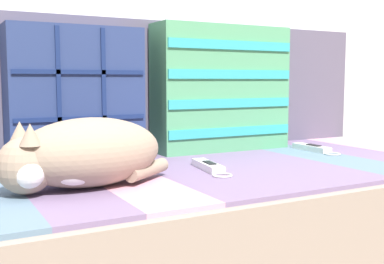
{
  "coord_description": "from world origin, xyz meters",
  "views": [
    {
      "loc": [
        -0.64,
        -1.02,
        0.61
      ],
      "look_at": [
        -0.06,
        0.05,
        0.48
      ],
      "focal_mm": 45.0,
      "sensor_mm": 36.0,
      "label": 1
    }
  ],
  "objects_px": {
    "throw_pillow_striped": "(221,88)",
    "sleeping_cat": "(81,155)",
    "couch": "(199,231)",
    "game_remote_far": "(209,166)",
    "throw_pillow_quilted": "(75,95)",
    "game_remote_near": "(313,148)"
  },
  "relations": [
    {
      "from": "throw_pillow_striped",
      "to": "throw_pillow_quilted",
      "type": "bearing_deg",
      "value": 179.94
    },
    {
      "from": "throw_pillow_quilted",
      "to": "sleeping_cat",
      "type": "xyz_separation_m",
      "value": [
        -0.08,
        -0.35,
        -0.12
      ]
    },
    {
      "from": "couch",
      "to": "throw_pillow_striped",
      "type": "distance_m",
      "value": 0.49
    },
    {
      "from": "couch",
      "to": "throw_pillow_striped",
      "type": "height_order",
      "value": "throw_pillow_striped"
    },
    {
      "from": "couch",
      "to": "game_remote_near",
      "type": "xyz_separation_m",
      "value": [
        0.45,
        0.04,
        0.2
      ]
    },
    {
      "from": "game_remote_near",
      "to": "couch",
      "type": "bearing_deg",
      "value": -174.98
    },
    {
      "from": "throw_pillow_quilted",
      "to": "throw_pillow_striped",
      "type": "height_order",
      "value": "throw_pillow_striped"
    },
    {
      "from": "couch",
      "to": "game_remote_near",
      "type": "bearing_deg",
      "value": 5.02
    },
    {
      "from": "throw_pillow_quilted",
      "to": "game_remote_near",
      "type": "xyz_separation_m",
      "value": [
        0.74,
        -0.17,
        -0.18
      ]
    },
    {
      "from": "game_remote_far",
      "to": "sleeping_cat",
      "type": "bearing_deg",
      "value": -171.89
    },
    {
      "from": "couch",
      "to": "game_remote_far",
      "type": "xyz_separation_m",
      "value": [
        -0.02,
        -0.09,
        0.2
      ]
    },
    {
      "from": "game_remote_far",
      "to": "throw_pillow_striped",
      "type": "bearing_deg",
      "value": 53.19
    },
    {
      "from": "throw_pillow_striped",
      "to": "sleeping_cat",
      "type": "distance_m",
      "value": 0.68
    },
    {
      "from": "throw_pillow_quilted",
      "to": "throw_pillow_striped",
      "type": "xyz_separation_m",
      "value": [
        0.49,
        -0.0,
        0.01
      ]
    },
    {
      "from": "throw_pillow_striped",
      "to": "game_remote_far",
      "type": "relative_size",
      "value": 2.29
    },
    {
      "from": "couch",
      "to": "throw_pillow_striped",
      "type": "bearing_deg",
      "value": 45.95
    },
    {
      "from": "throw_pillow_striped",
      "to": "game_remote_far",
      "type": "bearing_deg",
      "value": -126.81
    },
    {
      "from": "couch",
      "to": "sleeping_cat",
      "type": "relative_size",
      "value": 4.34
    },
    {
      "from": "throw_pillow_quilted",
      "to": "sleeping_cat",
      "type": "bearing_deg",
      "value": -103.46
    },
    {
      "from": "throw_pillow_striped",
      "to": "game_remote_near",
      "type": "relative_size",
      "value": 2.29
    },
    {
      "from": "couch",
      "to": "throw_pillow_quilted",
      "type": "xyz_separation_m",
      "value": [
        -0.28,
        0.21,
        0.38
      ]
    },
    {
      "from": "couch",
      "to": "sleeping_cat",
      "type": "height_order",
      "value": "sleeping_cat"
    }
  ]
}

